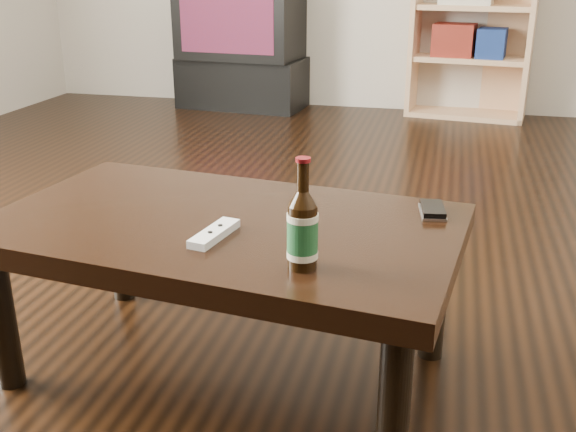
% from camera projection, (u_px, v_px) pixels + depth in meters
% --- Properties ---
extents(floor, '(5.00, 6.00, 0.01)m').
position_uv_depth(floor, '(263.00, 289.00, 2.22)').
color(floor, black).
rests_on(floor, ground).
extents(tv_stand, '(0.93, 0.53, 0.36)m').
position_uv_depth(tv_stand, '(243.00, 83.00, 4.92)').
color(tv_stand, black).
rests_on(tv_stand, floor).
extents(tv, '(0.87, 0.59, 0.62)m').
position_uv_depth(tv, '(241.00, 13.00, 4.74)').
color(tv, black).
rests_on(tv, tv_stand).
extents(bookshelf, '(0.82, 0.46, 1.45)m').
position_uv_depth(bookshelf, '(474.00, 2.00, 4.44)').
color(bookshelf, tan).
rests_on(bookshelf, floor).
extents(coffee_table, '(1.20, 0.79, 0.42)m').
position_uv_depth(coffee_table, '(224.00, 241.00, 1.65)').
color(coffee_table, black).
rests_on(coffee_table, floor).
extents(beer_bottle, '(0.07, 0.07, 0.23)m').
position_uv_depth(beer_bottle, '(303.00, 230.00, 1.35)').
color(beer_bottle, black).
rests_on(beer_bottle, coffee_table).
extents(phone, '(0.08, 0.12, 0.02)m').
position_uv_depth(phone, '(432.00, 210.00, 1.67)').
color(phone, '#A8A8AA').
rests_on(phone, coffee_table).
extents(remote, '(0.07, 0.17, 0.02)m').
position_uv_depth(remote, '(214.00, 233.00, 1.53)').
color(remote, silver).
rests_on(remote, coffee_table).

